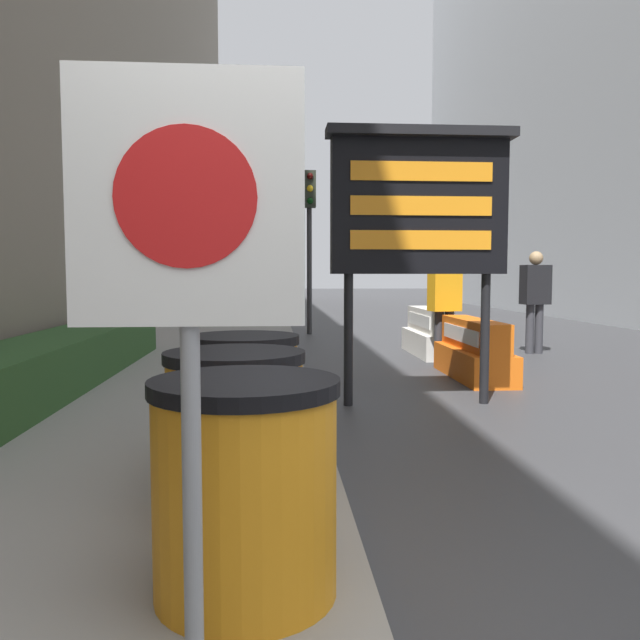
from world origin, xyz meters
The scene contains 12 objects.
hedge_strip centered at (-2.90, 5.50, 0.43)m, with size 0.90×7.40×0.58m.
barrel_drum_foreground centered at (-0.53, 0.81, 0.58)m, with size 0.76×0.76×0.87m.
barrel_drum_middle centered at (-0.63, 1.70, 0.58)m, with size 0.76×0.76×0.87m.
barrel_drum_back centered at (-0.62, 2.58, 0.58)m, with size 0.76×0.76×0.87m.
warning_sign centered at (-0.67, 0.24, 1.50)m, with size 0.69×0.08×1.89m.
message_board centered at (1.14, 5.00, 2.15)m, with size 2.00×0.36×2.96m.
jersey_barrier_orange_far centered at (2.32, 6.68, 0.35)m, with size 0.61×1.93×0.81m.
jersey_barrier_white centered at (2.32, 9.16, 0.36)m, with size 0.58×1.95×0.82m.
traffic_cone_near centered at (2.65, 8.30, 0.29)m, with size 0.33×0.33×0.59m.
traffic_light_near_curb centered at (0.43, 13.07, 2.77)m, with size 0.28×0.44×3.82m.
pedestrian_worker centered at (4.25, 9.19, 1.08)m, with size 0.51×0.34×1.83m.
pedestrian_passerby centered at (2.22, 7.82, 1.04)m, with size 0.51×0.37×1.77m.
Camera 1 is at (-0.41, -1.64, 1.42)m, focal length 35.00 mm.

